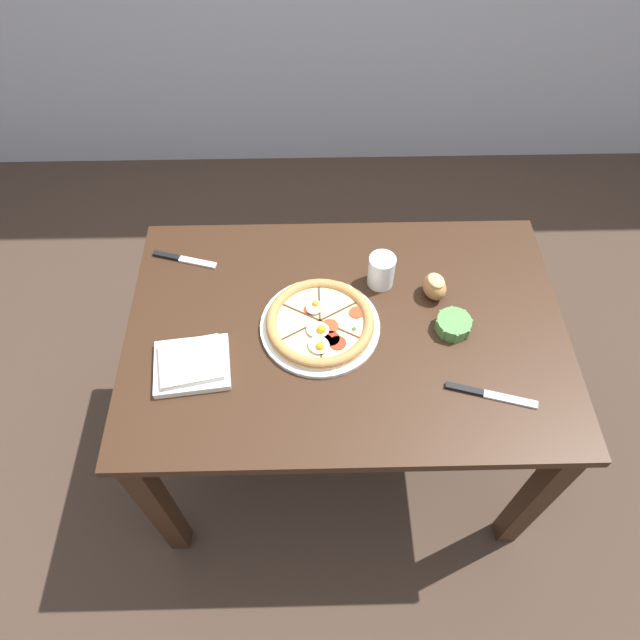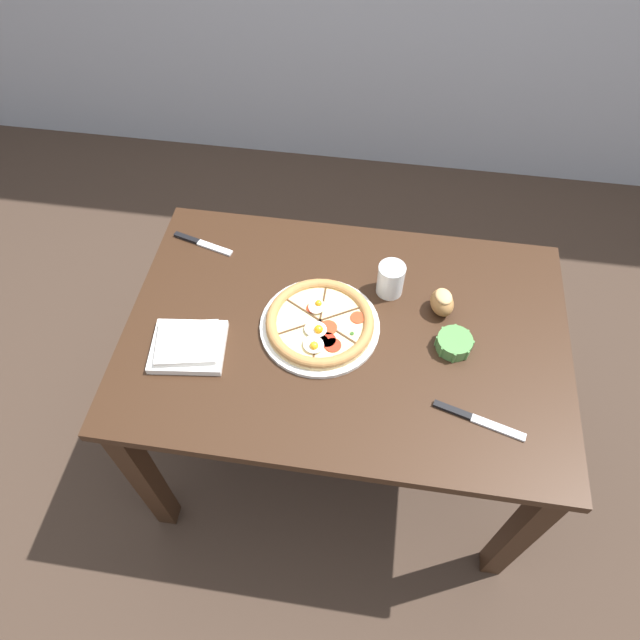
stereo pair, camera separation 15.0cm
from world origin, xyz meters
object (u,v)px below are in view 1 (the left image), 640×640
object	(u,v)px
dining_table	(345,350)
knife_spare	(184,259)
water_glass	(381,272)
bread_piece_near	(435,286)
ramekin_bowl	(453,324)
pizza	(320,323)
napkin_folded	(192,364)
knife_main	(490,395)

from	to	relation	value
dining_table	knife_spare	xyz separation A→B (m)	(-0.46, 0.25, 0.12)
water_glass	bread_piece_near	bearing A→B (deg)	-18.92
ramekin_bowl	pizza	bearing A→B (deg)	177.76
napkin_folded	knife_spare	bearing A→B (deg)	100.22
bread_piece_near	knife_spare	xyz separation A→B (m)	(-0.71, 0.14, -0.03)
dining_table	napkin_folded	bearing A→B (deg)	-163.49
bread_piece_near	water_glass	world-z (taller)	water_glass
dining_table	ramekin_bowl	size ratio (longest dim) A/B	11.95
ramekin_bowl	bread_piece_near	distance (m)	0.12
napkin_folded	knife_main	distance (m)	0.75
napkin_folded	water_glass	world-z (taller)	water_glass
dining_table	water_glass	xyz separation A→B (m)	(0.10, 0.15, 0.15)
ramekin_bowl	knife_main	size ratio (longest dim) A/B	0.45
pizza	water_glass	bearing A→B (deg)	41.35
ramekin_bowl	knife_main	world-z (taller)	ramekin_bowl
water_glass	knife_spare	bearing A→B (deg)	170.40
dining_table	knife_main	size ratio (longest dim) A/B	5.33
ramekin_bowl	knife_spare	bearing A→B (deg)	160.65
pizza	bread_piece_near	size ratio (longest dim) A/B	3.33
napkin_folded	water_glass	bearing A→B (deg)	28.54
ramekin_bowl	water_glass	bearing A→B (deg)	137.22
dining_table	water_glass	size ratio (longest dim) A/B	12.03
bread_piece_near	knife_main	bearing A→B (deg)	-73.20
ramekin_bowl	knife_main	bearing A→B (deg)	-73.49
napkin_folded	bread_piece_near	xyz separation A→B (m)	(0.64, 0.22, 0.02)
napkin_folded	bread_piece_near	size ratio (longest dim) A/B	2.14
pizza	knife_main	distance (m)	0.47
dining_table	knife_spare	world-z (taller)	knife_spare
knife_spare	napkin_folded	bearing A→B (deg)	-63.95
dining_table	bread_piece_near	xyz separation A→B (m)	(0.25, 0.10, 0.15)
pizza	bread_piece_near	bearing A→B (deg)	18.10
pizza	water_glass	world-z (taller)	water_glass
pizza	knife_spare	size ratio (longest dim) A/B	1.67
pizza	knife_main	size ratio (longest dim) A/B	1.45
knife_main	bread_piece_near	bearing A→B (deg)	122.55
dining_table	napkin_folded	xyz separation A→B (m)	(-0.40, -0.12, 0.13)
knife_spare	water_glass	bearing A→B (deg)	6.23
knife_main	dining_table	bearing A→B (deg)	163.65
ramekin_bowl	bread_piece_near	size ratio (longest dim) A/B	1.02
napkin_folded	knife_main	xyz separation A→B (m)	(0.74, -0.10, -0.01)
bread_piece_near	water_glass	bearing A→B (deg)	161.08
ramekin_bowl	water_glass	xyz separation A→B (m)	(-0.18, 0.17, 0.02)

